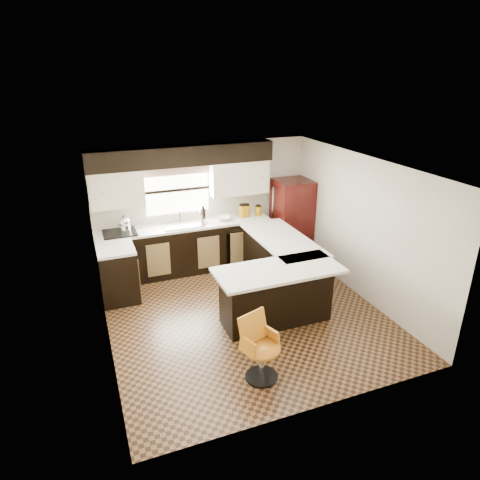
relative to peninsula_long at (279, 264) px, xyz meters
name	(u,v)px	position (x,y,z in m)	size (l,w,h in m)	color
floor	(245,314)	(-0.90, -0.62, -0.45)	(4.40, 4.40, 0.00)	#49301A
ceiling	(245,167)	(-0.90, -0.62, 1.95)	(4.40, 4.40, 0.00)	silver
wall_back	(203,205)	(-0.90, 1.58, 0.75)	(4.40, 4.40, 0.00)	beige
wall_front	(322,320)	(-0.90, -2.83, 0.75)	(4.40, 4.40, 0.00)	beige
wall_left	(100,268)	(-3.00, -0.62, 0.75)	(4.40, 4.40, 0.00)	beige
wall_right	(361,228)	(1.20, -0.62, 0.75)	(4.40, 4.40, 0.00)	beige
base_cab_back	(186,249)	(-1.35, 1.28, 0.00)	(3.30, 0.60, 0.90)	black
base_cab_left	(118,275)	(-2.70, 0.62, 0.00)	(0.60, 0.70, 0.90)	black
counter_back	(185,226)	(-1.35, 1.28, 0.47)	(3.30, 0.60, 0.04)	silver
counter_left	(115,249)	(-2.70, 0.62, 0.47)	(0.60, 0.70, 0.04)	silver
soffit	(183,155)	(-1.30, 1.40, 1.77)	(3.40, 0.35, 0.36)	black
upper_cab_left	(116,189)	(-2.52, 1.40, 1.27)	(0.94, 0.35, 0.64)	beige
upper_cab_right	(239,177)	(-0.22, 1.40, 1.27)	(1.14, 0.35, 0.64)	beige
window_pane	(177,190)	(-1.40, 1.56, 1.10)	(1.20, 0.02, 0.90)	white
valance	(177,170)	(-1.40, 1.52, 1.49)	(1.30, 0.06, 0.18)	#D19B93
sink	(183,225)	(-1.40, 1.25, 0.51)	(0.75, 0.45, 0.03)	#B2B2B7
dishwasher	(240,248)	(-0.35, 0.99, -0.02)	(0.58, 0.03, 0.78)	black
cooktop	(120,233)	(-2.55, 1.25, 0.51)	(0.58, 0.50, 0.03)	black
peninsula_long	(279,264)	(0.00, 0.00, 0.00)	(0.60, 1.95, 0.90)	black
peninsula_return	(276,295)	(-0.53, -0.97, 0.00)	(1.65, 0.60, 0.90)	black
counter_pen_long	(282,239)	(0.05, 0.00, 0.47)	(0.84, 1.95, 0.04)	silver
counter_pen_return	(278,270)	(-0.55, -1.06, 0.47)	(1.89, 0.84, 0.04)	silver
refrigerator	(292,219)	(0.83, 1.14, 0.37)	(0.70, 0.67, 1.63)	#360B09
bar_chair	(262,349)	(-1.26, -2.11, -0.01)	(0.46, 0.46, 0.87)	#C7761A
kettle	(124,224)	(-2.46, 1.26, 0.67)	(0.22, 0.22, 0.30)	silver
percolator	(203,215)	(-0.99, 1.28, 0.64)	(0.14, 0.14, 0.29)	silver
mixing_bowl	(223,218)	(-0.59, 1.28, 0.53)	(0.27, 0.27, 0.07)	white
canister_large	(242,211)	(-0.19, 1.30, 0.61)	(0.14, 0.14, 0.23)	#9B6F07
canister_med	(246,211)	(-0.10, 1.30, 0.61)	(0.13, 0.13, 0.23)	#9B6F07
canister_small	(258,211)	(0.16, 1.30, 0.58)	(0.13, 0.13, 0.18)	#9B6F07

